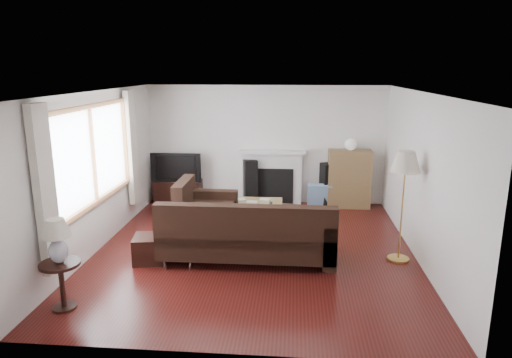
# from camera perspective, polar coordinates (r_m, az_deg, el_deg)

# --- Properties ---
(room) EXTENTS (5.10, 5.60, 2.54)m
(room) POSITION_cam_1_polar(r_m,az_deg,el_deg) (7.03, -0.21, 0.61)
(room) COLOR #47130F
(room) RESTS_ON ground
(window) EXTENTS (0.12, 2.74, 1.54)m
(window) POSITION_cam_1_polar(r_m,az_deg,el_deg) (7.40, -19.63, 2.85)
(window) COLOR brown
(window) RESTS_ON room
(curtain_near) EXTENTS (0.10, 0.35, 2.10)m
(curtain_near) POSITION_cam_1_polar(r_m,az_deg,el_deg) (6.09, -24.89, -1.32)
(curtain_near) COLOR beige
(curtain_near) RESTS_ON room
(curtain_far) EXTENTS (0.10, 0.35, 2.10)m
(curtain_far) POSITION_cam_1_polar(r_m,az_deg,el_deg) (8.79, -15.24, 3.80)
(curtain_far) COLOR beige
(curtain_far) RESTS_ON room
(fireplace) EXTENTS (1.40, 0.26, 1.15)m
(fireplace) POSITION_cam_1_polar(r_m,az_deg,el_deg) (9.73, 2.04, 0.25)
(fireplace) COLOR white
(fireplace) RESTS_ON room
(tv_stand) EXTENTS (0.99, 0.44, 0.49)m
(tv_stand) POSITION_cam_1_polar(r_m,az_deg,el_deg) (9.98, -9.68, -1.54)
(tv_stand) COLOR black
(tv_stand) RESTS_ON ground
(television) EXTENTS (1.07, 0.14, 0.61)m
(television) POSITION_cam_1_polar(r_m,az_deg,el_deg) (9.85, -9.81, 1.57)
(television) COLOR black
(television) RESTS_ON tv_stand
(speaker_left) EXTENTS (0.35, 0.39, 0.96)m
(speaker_left) POSITION_cam_1_polar(r_m,az_deg,el_deg) (9.68, -0.73, -0.38)
(speaker_left) COLOR black
(speaker_left) RESTS_ON ground
(speaker_right) EXTENTS (0.34, 0.37, 0.91)m
(speaker_right) POSITION_cam_1_polar(r_m,az_deg,el_deg) (9.68, 8.91, -0.73)
(speaker_right) COLOR black
(speaker_right) RESTS_ON ground
(bookshelf) EXTENTS (0.87, 0.42, 1.20)m
(bookshelf) POSITION_cam_1_polar(r_m,az_deg,el_deg) (9.66, 11.55, 0.03)
(bookshelf) COLOR olive
(bookshelf) RESTS_ON ground
(globe_lamp) EXTENTS (0.24, 0.24, 0.24)m
(globe_lamp) POSITION_cam_1_polar(r_m,az_deg,el_deg) (9.52, 11.76, 4.25)
(globe_lamp) COLOR white
(globe_lamp) RESTS_ON bookshelf
(sectional_sofa) EXTENTS (2.82, 2.06, 0.91)m
(sectional_sofa) POSITION_cam_1_polar(r_m,az_deg,el_deg) (6.91, -1.05, -6.51)
(sectional_sofa) COLOR black
(sectional_sofa) RESTS_ON ground
(coffee_table) EXTENTS (1.13, 0.63, 0.43)m
(coffee_table) POSITION_cam_1_polar(r_m,az_deg,el_deg) (8.55, -0.46, -4.17)
(coffee_table) COLOR olive
(coffee_table) RESTS_ON ground
(footstool) EXTENTS (0.54, 0.54, 0.40)m
(footstool) POSITION_cam_1_polar(r_m,az_deg,el_deg) (7.12, -13.10, -8.48)
(footstool) COLOR black
(footstool) RESTS_ON ground
(floor_lamp) EXTENTS (0.49, 0.49, 1.68)m
(floor_lamp) POSITION_cam_1_polar(r_m,az_deg,el_deg) (7.10, 17.82, -3.33)
(floor_lamp) COLOR gold
(floor_lamp) RESTS_ON ground
(side_table) EXTENTS (0.48, 0.48, 0.60)m
(side_table) POSITION_cam_1_polar(r_m,az_deg,el_deg) (6.10, -23.07, -12.15)
(side_table) COLOR black
(side_table) RESTS_ON ground
(table_lamp) EXTENTS (0.33, 0.33, 0.54)m
(table_lamp) POSITION_cam_1_polar(r_m,az_deg,el_deg) (5.89, -23.59, -7.16)
(table_lamp) COLOR silver
(table_lamp) RESTS_ON side_table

